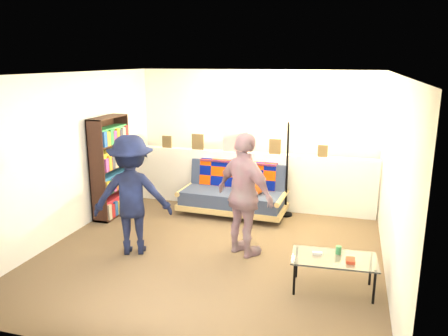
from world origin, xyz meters
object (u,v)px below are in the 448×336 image
(person_left, at_px, (132,195))
(coffee_table, at_px, (335,260))
(floor_lamp, at_px, (289,146))
(person_right, at_px, (245,195))
(bookshelf, at_px, (111,170))
(futon_sofa, at_px, (234,193))

(person_left, bearing_deg, coffee_table, 153.52)
(floor_lamp, height_order, person_right, floor_lamp)
(bookshelf, xyz_separation_m, floor_lamp, (2.84, 0.82, 0.41))
(futon_sofa, height_order, person_left, person_left)
(futon_sofa, distance_m, bookshelf, 2.12)
(futon_sofa, bearing_deg, coffee_table, -50.88)
(person_left, xyz_separation_m, person_right, (1.47, 0.35, 0.02))
(bookshelf, distance_m, coffee_table, 4.05)
(futon_sofa, bearing_deg, person_left, -116.00)
(coffee_table, relative_size, person_left, 0.60)
(coffee_table, bearing_deg, floor_lamp, 110.86)
(futon_sofa, distance_m, coffee_table, 2.80)
(coffee_table, bearing_deg, person_right, 152.23)
(floor_lamp, bearing_deg, person_left, -131.18)
(futon_sofa, distance_m, floor_lamp, 1.22)
(coffee_table, xyz_separation_m, person_left, (-2.68, 0.29, 0.44))
(coffee_table, distance_m, person_left, 2.73)
(coffee_table, bearing_deg, bookshelf, 157.89)
(bookshelf, distance_m, person_left, 1.62)
(bookshelf, xyz_separation_m, person_left, (1.05, -1.23, 0.03))
(bookshelf, bearing_deg, futon_sofa, 18.32)
(floor_lamp, bearing_deg, person_right, -100.66)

